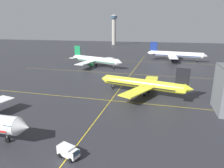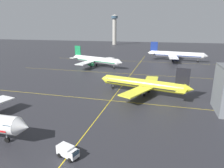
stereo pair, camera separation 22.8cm
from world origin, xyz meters
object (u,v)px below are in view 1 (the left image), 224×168
Objects in this scene: airliner_second_row at (143,84)px; airliner_third_row at (95,60)px; airliner_far_left_stand at (175,55)px; service_truck_red_van at (68,151)px; control_tower at (114,27)px.

airliner_second_row is 54.92m from airliner_third_row.
airliner_third_row is at bearing -144.14° from airliner_far_left_stand.
airliner_second_row is at bearing -52.82° from airliner_third_row.
service_truck_red_van is (24.04, -83.21, -2.77)m from airliner_third_row.
airliner_second_row is at bearing -72.87° from control_tower.
airliner_third_row is at bearing 127.18° from airliner_second_row.
control_tower reaches higher than airliner_far_left_stand.
airliner_third_row is at bearing 106.11° from service_truck_red_van.
control_tower reaches higher than airliner_third_row.
airliner_far_left_stand is 1.06× the size of control_tower.
control_tower is at bearing 107.13° from airliner_second_row.
airliner_far_left_stand is at bearing 35.86° from airliner_third_row.
airliner_far_left_stand is 119.38m from service_truck_red_van.
service_truck_red_van is (-22.89, -117.13, -3.14)m from airliner_far_left_stand.
airliner_second_row is 205.65m from control_tower.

